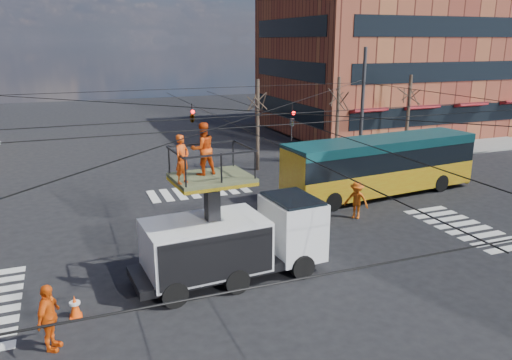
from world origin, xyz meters
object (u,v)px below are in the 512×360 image
object	(u,v)px
utility_truck	(234,227)
city_bus	(381,165)
worker_ground	(49,318)
flagger	(357,200)
traffic_cone	(75,306)

from	to	relation	value
utility_truck	city_bus	distance (m)	12.86
worker_ground	flagger	world-z (taller)	worker_ground
city_bus	worker_ground	bearing A→B (deg)	-157.77
city_bus	flagger	size ratio (longest dim) A/B	6.43
utility_truck	flagger	bearing A→B (deg)	22.75
utility_truck	worker_ground	xyz separation A→B (m)	(-6.25, -2.41, -0.96)
utility_truck	city_bus	bearing A→B (deg)	27.74
worker_ground	city_bus	bearing A→B (deg)	-37.23
utility_truck	flagger	size ratio (longest dim) A/B	3.88
utility_truck	traffic_cone	world-z (taller)	utility_truck
city_bus	worker_ground	distance (m)	19.50
utility_truck	city_bus	world-z (taller)	utility_truck
flagger	worker_ground	bearing A→B (deg)	-106.39
worker_ground	utility_truck	bearing A→B (deg)	-44.14
traffic_cone	worker_ground	bearing A→B (deg)	-113.27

